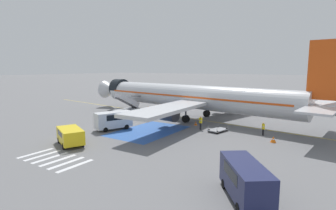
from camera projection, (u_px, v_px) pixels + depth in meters
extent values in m
plane|color=slate|center=(200.00, 119.00, 42.69)|extent=(600.00, 600.00, 0.00)
cube|color=gold|center=(188.00, 118.00, 43.09)|extent=(79.45, 9.33, 0.01)
cube|color=#2856A8|center=(149.00, 131.00, 34.31)|extent=(6.85, 10.59, 0.01)
cube|color=silver|center=(36.00, 153.00, 25.39)|extent=(0.44, 3.60, 0.01)
cube|color=silver|center=(43.00, 155.00, 24.74)|extent=(0.44, 3.60, 0.01)
cube|color=silver|center=(50.00, 158.00, 24.08)|extent=(0.44, 3.60, 0.01)
cube|color=silver|center=(58.00, 160.00, 23.43)|extent=(0.44, 3.60, 0.01)
cube|color=silver|center=(67.00, 163.00, 22.77)|extent=(0.44, 3.60, 0.01)
cube|color=silver|center=(76.00, 166.00, 22.12)|extent=(0.44, 3.60, 0.01)
cylinder|color=silver|center=(188.00, 96.00, 42.59)|extent=(36.14, 7.85, 3.77)
cone|color=silver|center=(111.00, 90.00, 55.36)|extent=(4.54, 4.15, 3.70)
cylinder|color=black|center=(120.00, 88.00, 53.49)|extent=(2.68, 4.04, 3.81)
cube|color=#DB4C14|center=(188.00, 95.00, 42.56)|extent=(33.30, 7.60, 0.24)
cube|color=silver|center=(171.00, 108.00, 34.07)|extent=(4.94, 16.41, 0.44)
cylinder|color=#38383D|center=(169.00, 114.00, 36.31)|extent=(2.68, 2.18, 1.91)
cube|color=silver|center=(231.00, 97.00, 47.00)|extent=(8.48, 16.92, 0.44)
cylinder|color=#38383D|center=(219.00, 104.00, 47.07)|extent=(2.68, 2.18, 1.91)
cube|color=#DB4C14|center=(334.00, 70.00, 29.26)|extent=(5.29, 0.96, 6.86)
cube|color=silver|center=(319.00, 110.00, 27.50)|extent=(4.06, 6.38, 0.24)
cube|color=silver|center=(330.00, 103.00, 32.93)|extent=(4.06, 6.38, 0.24)
cylinder|color=#38383D|center=(136.00, 101.00, 50.85)|extent=(0.20, 0.20, 2.78)
cylinder|color=black|center=(136.00, 108.00, 51.05)|extent=(0.87, 0.37, 0.84)
cylinder|color=#38383D|center=(186.00, 111.00, 39.50)|extent=(0.24, 0.24, 2.46)
cylinder|color=black|center=(186.00, 119.00, 39.67)|extent=(1.16, 0.72, 1.10)
cylinder|color=#38383D|center=(207.00, 106.00, 44.02)|extent=(0.24, 0.24, 2.46)
cylinder|color=black|center=(207.00, 114.00, 44.20)|extent=(1.16, 0.72, 1.10)
cube|color=#ADB2BA|center=(127.00, 111.00, 45.89)|extent=(2.73, 5.02, 0.70)
cylinder|color=black|center=(131.00, 111.00, 47.81)|extent=(0.30, 0.72, 0.70)
cylinder|color=black|center=(138.00, 112.00, 46.62)|extent=(0.30, 0.72, 0.70)
cylinder|color=black|center=(116.00, 114.00, 45.26)|extent=(0.30, 0.72, 0.70)
cylinder|color=black|center=(123.00, 115.00, 44.07)|extent=(0.30, 0.72, 0.70)
cube|color=#4C4C51|center=(127.00, 103.00, 45.69)|extent=(1.89, 4.29, 2.26)
cube|color=#4C4C51|center=(137.00, 96.00, 47.27)|extent=(1.76, 1.28, 0.12)
cube|color=silver|center=(124.00, 100.00, 46.12)|extent=(0.58, 4.50, 2.96)
cube|color=silver|center=(130.00, 101.00, 45.14)|extent=(0.58, 4.50, 2.96)
cube|color=#38383D|center=(265.00, 102.00, 57.66)|extent=(9.35, 2.59, 0.60)
cube|color=silver|center=(244.00, 98.00, 60.11)|extent=(2.09, 2.39, 1.60)
cube|color=black|center=(240.00, 97.00, 60.64)|extent=(0.06, 2.00, 0.70)
cylinder|color=#B7BCC4|center=(267.00, 95.00, 57.22)|extent=(6.45, 2.50, 2.44)
cylinder|color=gold|center=(267.00, 95.00, 57.22)|extent=(0.37, 2.50, 2.49)
cylinder|color=black|center=(244.00, 102.00, 59.02)|extent=(0.96, 0.29, 0.96)
cylinder|color=black|center=(248.00, 101.00, 60.97)|extent=(0.96, 0.29, 0.96)
cylinder|color=black|center=(266.00, 104.00, 56.44)|extent=(0.96, 0.29, 0.96)
cylinder|color=black|center=(269.00, 103.00, 58.39)|extent=(0.96, 0.29, 0.96)
cylinder|color=black|center=(279.00, 105.00, 55.01)|extent=(0.96, 0.29, 0.96)
cylinder|color=black|center=(281.00, 104.00, 56.95)|extent=(0.96, 0.29, 0.96)
cube|color=silver|center=(113.00, 120.00, 34.95)|extent=(3.45, 5.15, 2.06)
cube|color=black|center=(113.00, 116.00, 34.88)|extent=(2.69, 3.14, 0.74)
cylinder|color=black|center=(105.00, 130.00, 33.56)|extent=(0.42, 0.67, 0.64)
cylinder|color=black|center=(101.00, 127.00, 34.92)|extent=(0.42, 0.67, 0.64)
cylinder|color=black|center=(127.00, 127.00, 35.27)|extent=(0.42, 0.67, 0.64)
cylinder|color=black|center=(121.00, 125.00, 36.63)|extent=(0.42, 0.67, 0.64)
cube|color=#1E234C|center=(245.00, 179.00, 16.26)|extent=(4.57, 5.23, 2.05)
cube|color=black|center=(245.00, 172.00, 16.20)|extent=(3.22, 3.40, 0.74)
cylinder|color=black|center=(269.00, 208.00, 14.88)|extent=(0.54, 0.63, 0.64)
cylinder|color=black|center=(239.00, 209.00, 14.79)|extent=(0.54, 0.63, 0.64)
cylinder|color=black|center=(249.00, 183.00, 18.02)|extent=(0.54, 0.63, 0.64)
cylinder|color=black|center=(224.00, 184.00, 17.93)|extent=(0.54, 0.63, 0.64)
cube|color=yellow|center=(70.00, 135.00, 28.00)|extent=(4.70, 3.65, 1.46)
cube|color=black|center=(70.00, 132.00, 27.95)|extent=(2.99, 2.89, 0.53)
cylinder|color=black|center=(83.00, 143.00, 27.51)|extent=(0.67, 0.45, 0.64)
cylinder|color=black|center=(64.00, 146.00, 26.50)|extent=(0.67, 0.45, 0.64)
cylinder|color=black|center=(77.00, 138.00, 29.70)|extent=(0.67, 0.45, 0.64)
cylinder|color=black|center=(59.00, 140.00, 28.70)|extent=(0.67, 0.45, 0.64)
cube|color=gray|center=(218.00, 130.00, 33.90)|extent=(2.02, 2.86, 0.12)
cylinder|color=black|center=(217.00, 132.00, 32.74)|extent=(0.18, 0.41, 0.40)
cylinder|color=black|center=(209.00, 131.00, 33.65)|extent=(0.18, 0.41, 0.40)
cylinder|color=black|center=(227.00, 130.00, 34.18)|extent=(0.18, 0.41, 0.40)
cylinder|color=black|center=(218.00, 128.00, 35.08)|extent=(0.18, 0.41, 0.40)
cylinder|color=gray|center=(217.00, 130.00, 32.54)|extent=(0.05, 0.05, 0.55)
cylinder|color=gray|center=(208.00, 128.00, 33.52)|extent=(0.05, 0.05, 0.55)
cylinder|color=gray|center=(228.00, 127.00, 34.19)|extent=(0.05, 0.05, 0.55)
cylinder|color=gray|center=(219.00, 125.00, 35.17)|extent=(0.05, 0.05, 0.55)
cylinder|color=#2D2D33|center=(200.00, 126.00, 35.09)|extent=(0.14, 0.14, 0.89)
cylinder|color=#2D2D33|center=(201.00, 126.00, 34.95)|extent=(0.14, 0.14, 0.89)
cube|color=yellow|center=(201.00, 120.00, 34.91)|extent=(0.47, 0.34, 0.71)
cube|color=silver|center=(201.00, 120.00, 34.91)|extent=(0.48, 0.35, 0.06)
sphere|color=tan|center=(201.00, 117.00, 34.84)|extent=(0.24, 0.24, 0.24)
cylinder|color=black|center=(149.00, 114.00, 44.00)|extent=(0.14, 0.14, 0.90)
cylinder|color=black|center=(148.00, 115.00, 43.85)|extent=(0.14, 0.14, 0.90)
cube|color=yellow|center=(148.00, 110.00, 43.81)|extent=(0.26, 0.44, 0.71)
cube|color=silver|center=(148.00, 110.00, 43.81)|extent=(0.27, 0.45, 0.06)
sphere|color=#9E704C|center=(148.00, 107.00, 43.75)|extent=(0.24, 0.24, 0.24)
cylinder|color=black|center=(263.00, 132.00, 32.10)|extent=(0.14, 0.14, 0.80)
cylinder|color=black|center=(263.00, 132.00, 31.94)|extent=(0.14, 0.14, 0.80)
cube|color=yellow|center=(263.00, 126.00, 31.92)|extent=(0.41, 0.47, 0.64)
cube|color=silver|center=(263.00, 126.00, 31.92)|extent=(0.42, 0.49, 0.06)
sphere|color=beige|center=(264.00, 123.00, 31.86)|extent=(0.22, 0.22, 0.22)
cone|color=orange|center=(196.00, 123.00, 37.72)|extent=(0.52, 0.52, 0.58)
cylinder|color=white|center=(196.00, 123.00, 37.72)|extent=(0.29, 0.29, 0.07)
cone|color=orange|center=(148.00, 116.00, 43.13)|extent=(0.54, 0.54, 0.60)
cylinder|color=white|center=(148.00, 116.00, 43.13)|extent=(0.29, 0.29, 0.07)
cone|color=orange|center=(273.00, 139.00, 29.01)|extent=(0.62, 0.62, 0.69)
cylinder|color=white|center=(273.00, 139.00, 29.01)|extent=(0.34, 0.34, 0.08)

